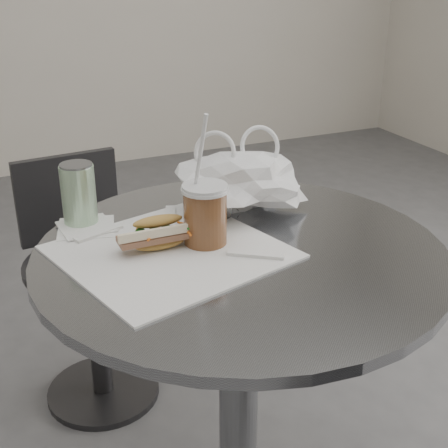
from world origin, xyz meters
name	(u,v)px	position (x,y,z in m)	size (l,w,h in m)	color
cafe_table	(239,370)	(0.00, 0.20, 0.47)	(0.76, 0.76, 0.74)	slate
chair_far	(91,297)	(-0.16, 0.86, 0.32)	(0.37, 0.39, 0.71)	#2C2C2E
sandwich_paper	(170,252)	(-0.12, 0.24, 0.74)	(0.37, 0.35, 0.00)	white
banh_mi	(159,233)	(-0.14, 0.25, 0.77)	(0.19, 0.07, 0.06)	tan
iced_coffee	(205,214)	(-0.05, 0.24, 0.80)	(0.09, 0.09, 0.25)	brown
sunglasses	(231,206)	(0.05, 0.35, 0.76)	(0.11, 0.09, 0.05)	black
plastic_bag	(242,183)	(0.08, 0.36, 0.80)	(0.25, 0.19, 0.13)	white
napkin_stack	(86,228)	(-0.24, 0.40, 0.74)	(0.13, 0.13, 0.01)	white
drink_can	(79,195)	(-0.24, 0.43, 0.80)	(0.07, 0.07, 0.13)	#63A761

